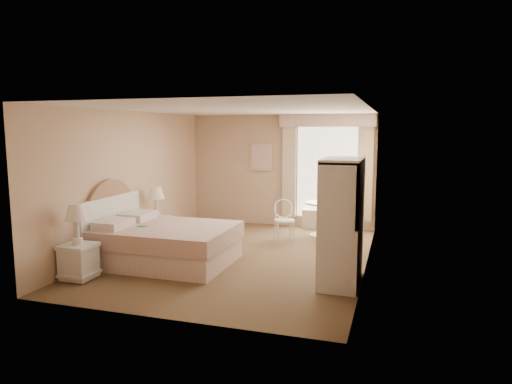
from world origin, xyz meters
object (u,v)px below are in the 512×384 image
(round_table, at_px, (322,213))
(bed, at_px, (161,242))
(armoire, at_px, (342,232))
(nightstand_far, at_px, (157,222))
(cafe_chair, at_px, (284,217))
(nightstand_near, at_px, (78,252))

(round_table, bearing_deg, bed, -129.48)
(round_table, bearing_deg, armoire, -75.42)
(round_table, relative_size, armoire, 0.40)
(round_table, height_order, armoire, armoire)
(nightstand_far, relative_size, round_table, 1.54)
(cafe_chair, bearing_deg, bed, -150.75)
(bed, distance_m, armoire, 2.96)
(round_table, distance_m, cafe_chair, 0.89)
(bed, relative_size, nightstand_near, 1.93)
(nightstand_far, distance_m, round_table, 3.31)
(nightstand_near, bearing_deg, nightstand_far, 90.00)
(bed, bearing_deg, nightstand_far, 122.49)
(nightstand_near, distance_m, round_table, 4.80)
(nightstand_far, bearing_deg, cafe_chair, 22.52)
(round_table, bearing_deg, cafe_chair, -137.16)
(bed, xyz_separation_m, round_table, (2.20, 2.67, 0.12))
(nightstand_far, height_order, armoire, armoire)
(nightstand_near, height_order, armoire, armoire)
(bed, height_order, cafe_chair, bed)
(armoire, bearing_deg, bed, 177.43)
(round_table, xyz_separation_m, armoire, (0.73, -2.81, 0.27))
(nightstand_near, xyz_separation_m, cafe_chair, (2.27, 3.20, 0.06))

